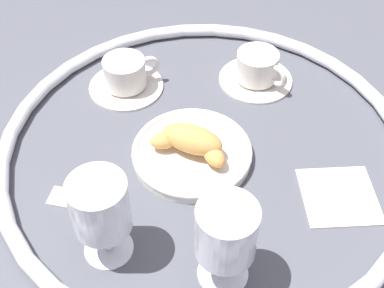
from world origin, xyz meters
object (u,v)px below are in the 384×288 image
Objects in this scene: pastry_plate at (192,152)px; sugar_packet at (66,197)px; juice_glass_left at (226,235)px; juice_glass_right at (100,209)px; coffee_cup_far at (126,76)px; croissant_large at (191,141)px; folded_napkin at (339,196)px; coffee_cup_near at (257,70)px.

pastry_plate is 3.85× the size of sugar_packet.
juice_glass_left and juice_glass_right have the same top height.
juice_glass_left is at bearing 128.05° from coffee_cup_far.
coffee_cup_far is at bearing -40.75° from croissant_large.
folded_napkin is (-0.23, 0.02, -0.04)m from croissant_large.
juice_glass_left is at bearing -178.55° from juice_glass_right.
pastry_plate reaches higher than sugar_packet.
coffee_cup_far is 0.35m from juice_glass_right.
juice_glass_left reaches higher than croissant_large.
pastry_plate is 0.22m from coffee_cup_near.
juice_glass_left reaches higher than sugar_packet.
juice_glass_right reaches higher than coffee_cup_far.
coffee_cup_far is 0.42m from folded_napkin.
juice_glass_left is (-0.09, 0.19, 0.05)m from croissant_large.
coffee_cup_far is (0.23, 0.08, 0.00)m from coffee_cup_near.
sugar_packet is (-0.00, 0.27, -0.02)m from coffee_cup_far.
sugar_packet is at bearing 38.81° from croissant_large.
juice_glass_right reaches higher than folded_napkin.
juice_glass_right is at bearing 71.40° from pastry_plate.
coffee_cup_near is (-0.07, -0.22, -0.01)m from croissant_large.
croissant_large is 0.23m from coffee_cup_near.
juice_glass_right is (0.07, 0.19, 0.05)m from croissant_large.
juice_glass_left is (-0.09, 0.19, 0.08)m from pastry_plate.
juice_glass_left is 0.16m from juice_glass_right.
folded_napkin is (-0.14, -0.17, -0.09)m from juice_glass_left.
coffee_cup_near is 2.72× the size of sugar_packet.
croissant_large is 0.21m from coffee_cup_far.
coffee_cup_near is (-0.07, -0.21, 0.02)m from pastry_plate.
pastry_plate is at bearing 139.99° from coffee_cup_far.
croissant_large reaches higher than folded_napkin.
juice_glass_right is (0.13, 0.41, 0.07)m from coffee_cup_near.
coffee_cup_far is 0.97× the size of juice_glass_left.
sugar_packet is (0.16, 0.13, -0.04)m from croissant_large.
pastry_plate is 0.21m from coffee_cup_far.
juice_glass_left is at bearing 116.80° from croissant_large.
juice_glass_left is at bearing 94.13° from coffee_cup_near.
juice_glass_right is at bearing 30.27° from folded_napkin.
pastry_plate is at bearing -143.95° from sugar_packet.
pastry_plate is at bearing -4.87° from folded_napkin.
coffee_cup_far is 0.27m from sugar_packet.
croissant_large is at bearing -63.20° from juice_glass_left.
croissant_large is 0.97× the size of juice_glass_right.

